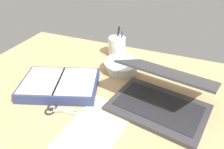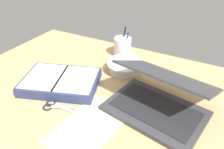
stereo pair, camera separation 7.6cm
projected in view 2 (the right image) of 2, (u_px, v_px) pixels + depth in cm
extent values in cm
cube|color=tan|center=(104.00, 101.00, 88.66)|extent=(140.00, 100.00, 2.00)
cube|color=#38383D|center=(155.00, 111.00, 81.07)|extent=(38.78, 29.99, 1.80)
cube|color=#232328|center=(155.00, 109.00, 80.52)|extent=(33.41, 22.64, 0.24)
cube|color=#38383D|center=(168.00, 76.00, 79.36)|extent=(38.47, 28.33, 10.32)
cube|color=silver|center=(167.00, 77.00, 79.17)|extent=(35.28, 25.47, 8.92)
cylinder|color=silver|center=(125.00, 67.00, 104.80)|extent=(15.10, 15.10, 4.77)
torus|color=silver|center=(125.00, 63.00, 103.51)|extent=(17.76, 17.76, 1.42)
cylinder|color=white|center=(123.00, 47.00, 117.20)|extent=(9.11, 9.11, 10.34)
cylinder|color=black|center=(123.00, 40.00, 117.60)|extent=(2.73, 1.44, 14.56)
cylinder|color=#233899|center=(127.00, 43.00, 116.41)|extent=(2.20, 2.42, 12.99)
cube|color=navy|center=(61.00, 82.00, 94.84)|extent=(37.21, 31.37, 4.20)
cube|color=silver|center=(44.00, 76.00, 94.60)|extent=(20.46, 23.80, 0.30)
cube|color=silver|center=(78.00, 79.00, 92.65)|extent=(20.46, 23.80, 0.30)
cube|color=black|center=(60.00, 77.00, 93.54)|extent=(7.42, 19.21, 0.30)
cube|color=#B7B7BC|center=(62.00, 107.00, 83.22)|extent=(8.62, 4.84, 0.30)
cube|color=#B7B7BC|center=(62.00, 108.00, 83.38)|extent=(8.96, 1.33, 0.30)
torus|color=#232328|center=(48.00, 107.00, 83.66)|extent=(3.90, 3.90, 0.70)
torus|color=#232328|center=(51.00, 103.00, 85.60)|extent=(3.90, 3.90, 0.70)
cube|color=#F4EFB2|center=(90.00, 126.00, 75.85)|extent=(21.13, 31.23, 0.16)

